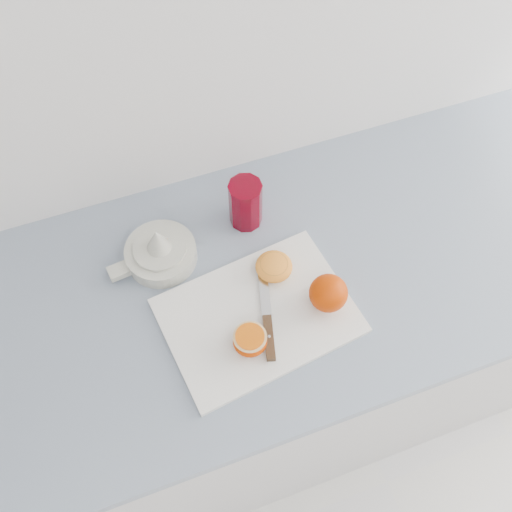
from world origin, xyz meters
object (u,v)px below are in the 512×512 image
Objects in this scene: cutting_board at (258,316)px; half_orange at (250,340)px; red_tumbler at (246,205)px; citrus_juicer at (160,252)px; counter at (240,364)px.

cutting_board is 5.55× the size of half_orange.
citrus_juicer is at bearing -170.42° from red_tumbler.
cutting_board is 3.08× the size of red_tumbler.
half_orange is 0.30m from red_tumbler.
red_tumbler is (0.08, 0.15, 0.50)m from counter.
counter is at bearing -42.98° from citrus_juicer.
red_tumbler reaches higher than citrus_juicer.
half_orange is 0.35× the size of citrus_juicer.
half_orange reaches higher than cutting_board.
red_tumbler is at bearing 9.58° from citrus_juicer.
red_tumbler reaches higher than half_orange.
cutting_board is at bearing -75.04° from counter.
half_orange is (-0.04, -0.05, 0.03)m from cutting_board.
red_tumbler is (0.06, 0.23, 0.05)m from cutting_board.
half_orange is at bearing -96.18° from counter.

